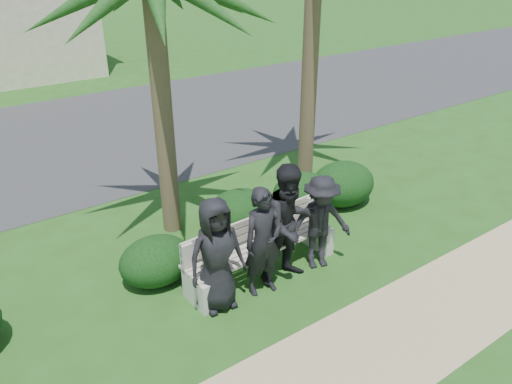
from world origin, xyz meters
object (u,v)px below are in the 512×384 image
Objects in this scene: man_a at (216,255)px; man_b at (263,242)px; park_bench at (261,251)px; man_d at (320,223)px; man_c at (290,224)px.

man_a is 0.73m from man_b.
man_b is at bearing -124.38° from park_bench.
man_c is at bearing -163.61° from man_d.
man_b reaches higher than man_d.
man_b reaches higher than park_bench.
man_a is 1.23m from man_c.
man_b is 0.89× the size of man_c.
man_a is at bearing -163.73° from man_d.
man_d is at bearing 8.39° from man_b.
man_b is (-0.23, -0.37, 0.43)m from park_bench.
man_d reaches higher than park_bench.
man_d is (0.85, -0.36, 0.38)m from park_bench.
park_bench is 1.08m from man_a.
man_a is at bearing -179.70° from man_b.
man_c is at bearing -52.41° from park_bench.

